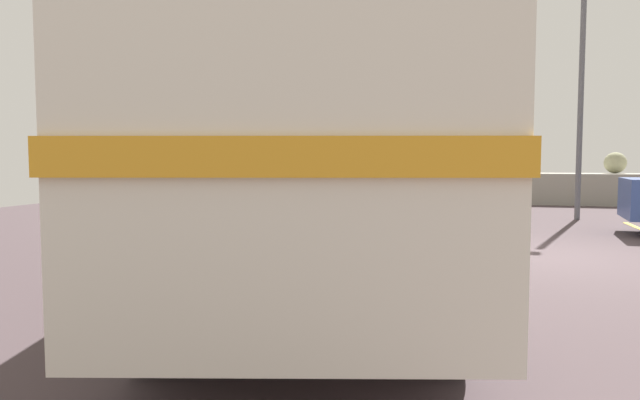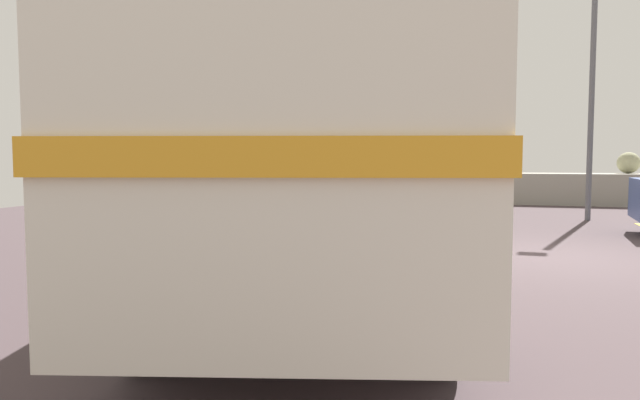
{
  "view_description": "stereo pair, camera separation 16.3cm",
  "coord_description": "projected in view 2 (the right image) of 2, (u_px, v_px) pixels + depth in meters",
  "views": [
    {
      "loc": [
        -1.12,
        -10.02,
        1.62
      ],
      "look_at": [
        -2.8,
        -3.55,
        1.14
      ],
      "focal_mm": 32.29,
      "sensor_mm": 36.0,
      "label": 1
    },
    {
      "loc": [
        -0.96,
        -9.97,
        1.62
      ],
      "look_at": [
        -2.8,
        -3.55,
        1.14
      ],
      "focal_mm": 32.29,
      "sensor_mm": 36.0,
      "label": 2
    }
  ],
  "objects": [
    {
      "name": "lamp_post",
      "position": [
        591.0,
        79.0,
        14.59
      ],
      "size": [
        0.59,
        0.82,
        6.47
      ],
      "color": "#5B5B60",
      "rests_on": "ground"
    },
    {
      "name": "breakwater",
      "position": [
        504.0,
        185.0,
        20.76
      ],
      "size": [
        31.36,
        1.83,
        2.41
      ],
      "color": "#9B9588",
      "rests_on": "ground"
    },
    {
      "name": "vintage_coach",
      "position": [
        310.0,
        123.0,
        6.95
      ],
      "size": [
        4.42,
        8.91,
        3.7
      ],
      "rotation": [
        0.0,
        0.0,
        0.24
      ],
      "color": "black",
      "rests_on": "ground"
    },
    {
      "name": "ground",
      "position": [
        544.0,
        257.0,
        9.41
      ],
      "size": [
        32.0,
        26.0,
        0.02
      ],
      "color": "#46383C"
    }
  ]
}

